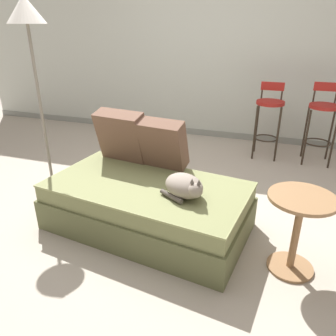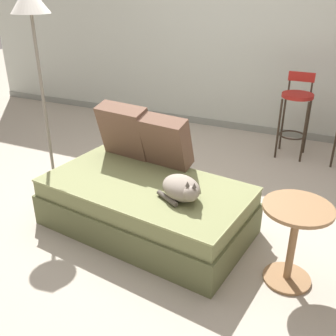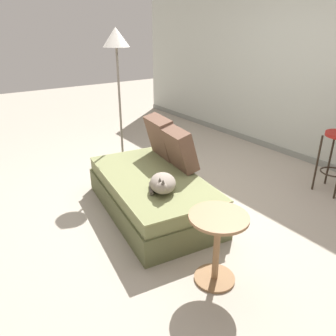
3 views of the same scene
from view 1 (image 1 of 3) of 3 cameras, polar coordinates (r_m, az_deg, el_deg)
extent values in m
plane|color=#A89E8E|center=(3.18, -0.84, -6.28)|extent=(16.00, 16.00, 0.00)
cube|color=#B7BCB2|center=(4.93, 8.35, 20.24)|extent=(8.00, 0.10, 2.60)
cube|color=gray|center=(5.11, 7.39, 6.05)|extent=(8.00, 0.02, 0.09)
cube|color=brown|center=(2.79, -3.61, -7.87)|extent=(1.74, 1.10, 0.26)
cube|color=olive|center=(2.69, -3.72, -4.17)|extent=(1.69, 1.06, 0.15)
cube|color=#868C57|center=(2.66, -3.76, -2.93)|extent=(1.71, 1.07, 0.02)
cube|color=brown|center=(3.06, -7.97, 5.62)|extent=(0.49, 0.34, 0.48)
cube|color=brown|center=(2.86, -1.14, 4.26)|extent=(0.46, 0.33, 0.46)
ellipsoid|color=gray|center=(2.44, 2.80, -3.08)|extent=(0.40, 0.37, 0.17)
sphere|color=gray|center=(2.33, 4.75, -3.93)|extent=(0.11, 0.11, 0.11)
cone|color=#544C44|center=(2.30, 4.21, -2.24)|extent=(0.03, 0.03, 0.04)
cone|color=#544C44|center=(2.29, 5.42, -2.41)|extent=(0.03, 0.03, 0.04)
cylinder|color=#544C44|center=(2.42, 0.58, -4.95)|extent=(0.21, 0.14, 0.04)
cylinder|color=#2D2319|center=(4.24, 14.87, 5.90)|extent=(0.02, 0.02, 0.69)
cylinder|color=#2D2319|center=(4.24, 18.57, 5.42)|extent=(0.02, 0.02, 0.69)
cylinder|color=#2D2319|center=(4.51, 15.17, 6.91)|extent=(0.02, 0.02, 0.69)
cylinder|color=#2D2319|center=(4.50, 18.67, 6.46)|extent=(0.02, 0.02, 0.69)
torus|color=#2D2319|center=(4.40, 16.67, 5.02)|extent=(0.29, 0.29, 0.02)
cylinder|color=maroon|center=(4.28, 17.40, 10.81)|extent=(0.34, 0.34, 0.04)
cylinder|color=#2D2319|center=(4.40, 16.02, 12.35)|extent=(0.02, 0.02, 0.20)
cylinder|color=#2D2319|center=(4.39, 19.20, 11.95)|extent=(0.02, 0.02, 0.20)
cube|color=maroon|center=(4.37, 17.77, 13.41)|extent=(0.28, 0.03, 0.10)
cylinder|color=#2D2319|center=(4.24, 22.92, 4.79)|extent=(0.02, 0.02, 0.69)
cylinder|color=#2D2319|center=(4.28, 26.84, 4.23)|extent=(0.02, 0.02, 0.69)
cylinder|color=#2D2319|center=(4.53, 22.76, 5.94)|extent=(0.02, 0.02, 0.69)
cylinder|color=#2D2319|center=(4.56, 26.44, 5.41)|extent=(0.02, 0.02, 0.69)
torus|color=#2D2319|center=(4.43, 24.56, 4.09)|extent=(0.31, 0.31, 0.02)
cylinder|color=maroon|center=(4.31, 25.58, 9.66)|extent=(0.34, 0.34, 0.04)
cylinder|color=#2D2319|center=(4.41, 24.08, 11.44)|extent=(0.02, 0.02, 0.23)
cylinder|color=#2D2319|center=(4.44, 27.19, 10.96)|extent=(0.02, 0.02, 0.23)
cube|color=maroon|center=(4.40, 25.91, 12.62)|extent=(0.28, 0.03, 0.10)
cylinder|color=olive|center=(2.43, 21.33, -10.89)|extent=(0.05, 0.05, 0.56)
cylinder|color=olive|center=(2.59, 20.42, -15.80)|extent=(0.32, 0.32, 0.02)
cylinder|color=olive|center=(2.29, 22.41, -4.87)|extent=(0.44, 0.44, 0.02)
cylinder|color=slate|center=(3.57, -19.20, -3.90)|extent=(0.28, 0.28, 0.02)
cylinder|color=slate|center=(3.30, -21.04, 8.27)|extent=(0.03, 0.03, 1.59)
cone|color=silver|center=(3.20, -23.63, 24.03)|extent=(0.32, 0.32, 0.22)
camera|label=2|loc=(0.48, 144.18, 12.30)|focal=42.00mm
camera|label=3|loc=(1.78, 92.77, 6.92)|focal=35.00mm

